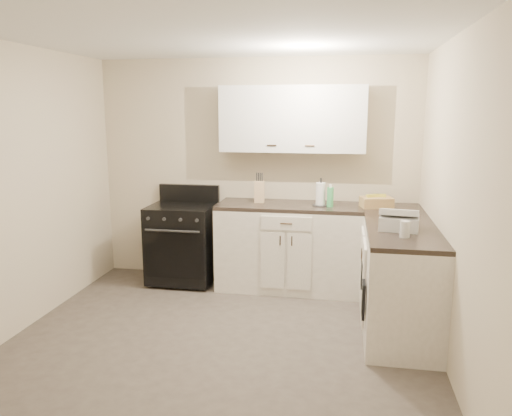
% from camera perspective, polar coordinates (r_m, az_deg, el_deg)
% --- Properties ---
extents(floor, '(3.60, 3.60, 0.00)m').
position_cam_1_polar(floor, '(4.33, -4.38, -15.47)').
color(floor, '#473F38').
rests_on(floor, ground).
extents(ceiling, '(3.60, 3.60, 0.00)m').
position_cam_1_polar(ceiling, '(3.91, -4.96, 19.38)').
color(ceiling, white).
rests_on(ceiling, wall_back).
extents(wall_back, '(3.60, 0.00, 3.60)m').
position_cam_1_polar(wall_back, '(5.67, -0.01, 4.21)').
color(wall_back, beige).
rests_on(wall_back, ground).
extents(wall_right, '(0.00, 3.60, 3.60)m').
position_cam_1_polar(wall_right, '(3.89, 21.95, 0.14)').
color(wall_right, beige).
rests_on(wall_right, ground).
extents(wall_left, '(0.00, 3.60, 3.60)m').
position_cam_1_polar(wall_left, '(4.72, -26.31, 1.61)').
color(wall_left, beige).
rests_on(wall_left, ground).
extents(wall_front, '(3.60, 0.00, 3.60)m').
position_cam_1_polar(wall_front, '(2.29, -16.29, -6.88)').
color(wall_front, beige).
rests_on(wall_front, ground).
extents(base_cabinets_back, '(1.55, 0.60, 0.90)m').
position_cam_1_polar(base_cabinets_back, '(5.48, 3.82, -4.61)').
color(base_cabinets_back, white).
rests_on(base_cabinets_back, floor).
extents(base_cabinets_right, '(0.60, 1.90, 0.90)m').
position_cam_1_polar(base_cabinets_right, '(4.85, 15.76, -7.13)').
color(base_cabinets_right, white).
rests_on(base_cabinets_right, floor).
extents(countertop_back, '(1.55, 0.60, 0.04)m').
position_cam_1_polar(countertop_back, '(5.37, 3.89, 0.22)').
color(countertop_back, black).
rests_on(countertop_back, base_cabinets_back).
extents(countertop_right, '(0.60, 1.90, 0.04)m').
position_cam_1_polar(countertop_right, '(4.73, 16.06, -1.71)').
color(countertop_right, black).
rests_on(countertop_right, base_cabinets_right).
extents(upper_cabinets, '(1.55, 0.30, 0.70)m').
position_cam_1_polar(upper_cabinets, '(5.42, 4.20, 10.11)').
color(upper_cabinets, silver).
rests_on(upper_cabinets, wall_back).
extents(stove, '(0.71, 0.61, 0.86)m').
position_cam_1_polar(stove, '(5.71, -8.39, -3.96)').
color(stove, black).
rests_on(stove, floor).
extents(knife_block, '(0.12, 0.11, 0.24)m').
position_cam_1_polar(knife_block, '(5.45, 0.39, 1.87)').
color(knife_block, '#D6AE83').
rests_on(knife_block, countertop_back).
extents(paper_towel, '(0.13, 0.13, 0.24)m').
position_cam_1_polar(paper_towel, '(5.30, 7.39, 1.57)').
color(paper_towel, white).
rests_on(paper_towel, countertop_back).
extents(soap_bottle, '(0.08, 0.08, 0.21)m').
position_cam_1_polar(soap_bottle, '(5.26, 8.48, 1.24)').
color(soap_bottle, '#46B764').
rests_on(soap_bottle, countertop_back).
extents(wicker_basket, '(0.36, 0.28, 0.11)m').
position_cam_1_polar(wicker_basket, '(5.34, 13.60, 0.65)').
color(wicker_basket, tan).
rests_on(wicker_basket, countertop_right).
extents(countertop_grill, '(0.36, 0.34, 0.12)m').
position_cam_1_polar(countertop_grill, '(4.41, 16.04, -1.60)').
color(countertop_grill, silver).
rests_on(countertop_grill, countertop_right).
extents(glass_jar, '(0.10, 0.10, 0.13)m').
position_cam_1_polar(glass_jar, '(4.14, 16.67, -2.33)').
color(glass_jar, silver).
rests_on(glass_jar, countertop_right).
extents(oven_mitt_near, '(0.02, 0.17, 0.30)m').
position_cam_1_polar(oven_mitt_near, '(4.19, 12.17, -10.20)').
color(oven_mitt_near, black).
rests_on(oven_mitt_near, base_cabinets_right).
extents(oven_mitt_far, '(0.02, 0.13, 0.23)m').
position_cam_1_polar(oven_mitt_far, '(4.59, 12.03, -7.53)').
color(oven_mitt_far, black).
rests_on(oven_mitt_far, base_cabinets_right).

